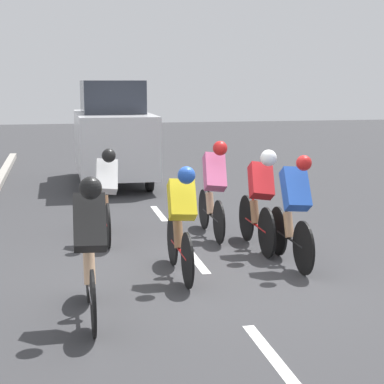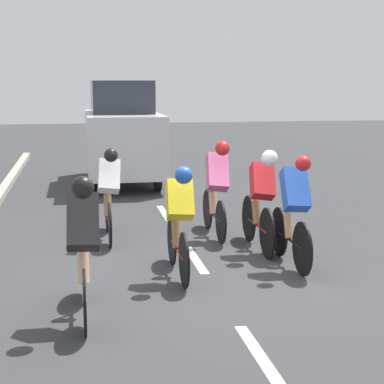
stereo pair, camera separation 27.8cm
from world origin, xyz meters
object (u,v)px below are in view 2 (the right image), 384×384
at_px(cyclist_white, 109,192).
at_px(cyclist_blue, 293,209).
at_px(cyclist_red, 261,197).
at_px(support_car, 122,133).
at_px(cyclist_black, 83,243).
at_px(cyclist_yellow, 179,219).
at_px(cyclist_pink, 216,186).

relative_size(cyclist_white, cyclist_blue, 1.04).
distance_m(cyclist_red, support_car, 6.81).
bearing_deg(cyclist_blue, cyclist_red, -77.89).
distance_m(cyclist_white, cyclist_black, 3.35).
bearing_deg(cyclist_yellow, cyclist_black, 46.52).
height_order(cyclist_yellow, cyclist_red, cyclist_red).
bearing_deg(cyclist_blue, cyclist_white, -39.02).
relative_size(cyclist_yellow, cyclist_black, 0.99).
distance_m(cyclist_yellow, cyclist_red, 1.74).
height_order(cyclist_white, cyclist_yellow, cyclist_white).
bearing_deg(cyclist_blue, support_car, -77.17).
xyz_separation_m(cyclist_red, support_car, (1.52, -6.62, 0.42)).
xyz_separation_m(cyclist_pink, cyclist_black, (2.09, 3.23, -0.01)).
height_order(cyclist_white, cyclist_blue, cyclist_blue).
relative_size(cyclist_pink, cyclist_white, 0.98).
height_order(cyclist_blue, support_car, support_car).
bearing_deg(cyclist_black, cyclist_red, -137.66).
distance_m(cyclist_pink, cyclist_black, 3.85).
distance_m(cyclist_pink, cyclist_red, 1.02).
xyz_separation_m(cyclist_white, cyclist_black, (0.42, 3.33, 0.06)).
xyz_separation_m(cyclist_white, cyclist_red, (-2.13, 1.00, 0.03)).
distance_m(cyclist_pink, cyclist_yellow, 2.18).
distance_m(cyclist_blue, cyclist_red, 0.89).
distance_m(cyclist_white, cyclist_yellow, 2.21).
distance_m(cyclist_black, support_car, 9.01).
relative_size(cyclist_white, cyclist_black, 1.02).
relative_size(cyclist_blue, cyclist_yellow, 0.98).
distance_m(cyclist_pink, support_car, 5.82).
bearing_deg(cyclist_red, cyclist_black, 42.34).
height_order(cyclist_blue, cyclist_black, cyclist_black).
distance_m(cyclist_white, cyclist_red, 2.35).
bearing_deg(cyclist_black, support_car, -96.57).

